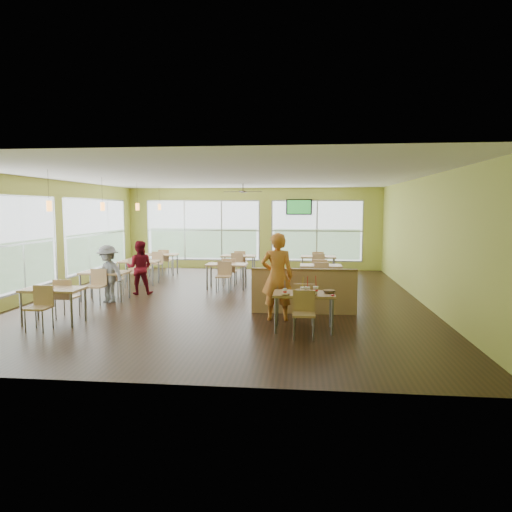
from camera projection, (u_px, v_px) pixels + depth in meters
name	position (u px, v px, depth m)	size (l,w,h in m)	color
room	(228.00, 239.00, 12.03)	(12.00, 12.04, 3.20)	black
window_bays	(166.00, 236.00, 15.36)	(9.24, 10.24, 2.38)	white
main_table	(304.00, 299.00, 8.96)	(1.22, 1.52, 0.87)	tan
half_wall_divider	(304.00, 291.00, 10.41)	(2.40, 0.14, 1.04)	tan
dining_tables	(204.00, 266.00, 13.94)	(6.92, 8.72, 0.87)	tan
pendant_lights	(121.00, 207.00, 12.94)	(0.11, 7.31, 0.86)	#2D2119
ceiling_fan	(243.00, 192.00, 14.86)	(1.25, 1.25, 0.29)	#2D2119
tv_backwall	(299.00, 207.00, 17.59)	(1.00, 0.07, 0.60)	black
man_plaid	(277.00, 277.00, 9.77)	(0.69, 0.45, 1.89)	#D04D17
patron_maroon	(140.00, 268.00, 12.76)	(0.73, 0.57, 1.50)	#5B0B14
patron_grey	(108.00, 274.00, 11.64)	(0.95, 0.55, 1.47)	slate
cup_blue	(285.00, 291.00, 8.78)	(0.08, 0.08, 0.30)	white
cup_yellow	(303.00, 290.00, 8.82)	(0.10, 0.10, 0.36)	white
cup_red_near	(307.00, 290.00, 8.82)	(0.10, 0.10, 0.38)	white
cup_red_far	(316.00, 290.00, 8.87)	(0.10, 0.10, 0.38)	white
food_basket	(329.00, 291.00, 8.94)	(0.25, 0.25, 0.06)	black
ketchup_cup	(333.00, 295.00, 8.65)	(0.06, 0.06, 0.03)	#B31120
wrapper_left	(285.00, 294.00, 8.69)	(0.17, 0.16, 0.04)	#A0854D
wrapper_mid	(300.00, 290.00, 9.14)	(0.21, 0.19, 0.05)	#A0854D
wrapper_right	(313.00, 295.00, 8.69)	(0.14, 0.12, 0.03)	#A0854D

